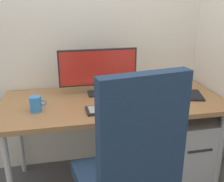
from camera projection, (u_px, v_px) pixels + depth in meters
ground_plane at (113, 180)px, 2.32m from camera, size 8.00×8.00×0.00m
wall_back at (104, 9)px, 2.21m from camera, size 3.41×0.04×2.80m
desk at (114, 106)px, 2.08m from camera, size 1.69×0.74×0.75m
office_chair at (129, 172)px, 1.42m from camera, size 0.60×0.61×1.21m
filing_cabinet at (183, 146)px, 2.30m from camera, size 0.40×0.55×0.59m
monitor at (98, 69)px, 2.12m from camera, size 0.62×0.14×0.37m
keyboard at (119, 108)px, 1.89m from camera, size 0.47×0.16×0.02m
mouse at (168, 103)px, 1.96m from camera, size 0.09×0.11×0.04m
pen_holder at (183, 82)px, 2.33m from camera, size 0.09×0.09×0.17m
notebook at (191, 95)px, 2.14m from camera, size 0.21×0.27×0.01m
coffee_mug at (36, 104)px, 1.84m from camera, size 0.12×0.08×0.11m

